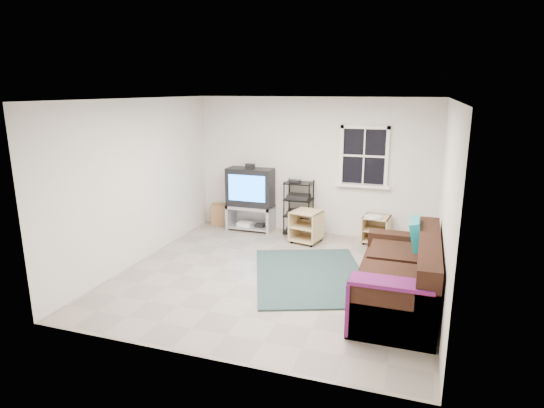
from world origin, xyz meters
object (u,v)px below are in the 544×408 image
(side_table_right, at_px, (376,227))
(sofa, at_px, (401,279))
(av_rack, at_px, (299,211))
(side_table_left, at_px, (307,225))
(tv_unit, at_px, (250,194))

(side_table_right, xyz_separation_m, sofa, (0.56, -2.42, 0.06))
(av_rack, height_order, side_table_left, av_rack)
(tv_unit, xyz_separation_m, av_rack, (0.97, 0.04, -0.27))
(tv_unit, relative_size, sofa, 0.61)
(side_table_left, xyz_separation_m, sofa, (1.77, -2.08, 0.04))
(av_rack, bearing_deg, side_table_left, -54.51)
(tv_unit, bearing_deg, side_table_left, -15.60)
(side_table_left, relative_size, sofa, 0.27)
(av_rack, height_order, sofa, av_rack)
(tv_unit, distance_m, side_table_left, 1.36)
(tv_unit, height_order, av_rack, tv_unit)
(av_rack, distance_m, sofa, 3.21)
(tv_unit, distance_m, side_table_right, 2.50)
(side_table_left, bearing_deg, sofa, -49.63)
(side_table_left, distance_m, sofa, 2.73)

